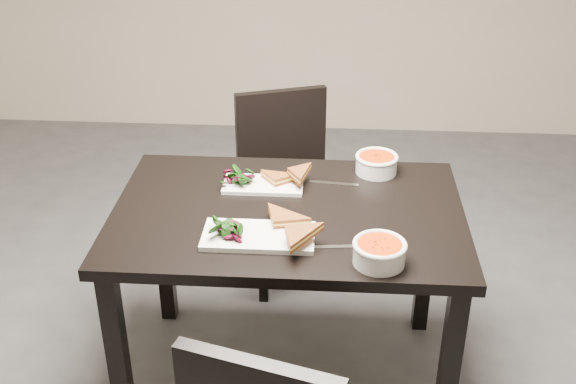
% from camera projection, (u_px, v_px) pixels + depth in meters
% --- Properties ---
extents(table, '(1.20, 0.80, 0.75)m').
position_uv_depth(table, '(288.00, 235.00, 2.46)').
color(table, black).
rests_on(table, ground).
extents(chair_far, '(0.53, 0.53, 0.85)m').
position_uv_depth(chair_far, '(287.00, 174.00, 3.23)').
color(chair_far, black).
rests_on(chair_far, ground).
extents(plate_near, '(0.36, 0.18, 0.02)m').
position_uv_depth(plate_near, '(259.00, 236.00, 2.25)').
color(plate_near, white).
rests_on(plate_near, table).
extents(sandwich_near, '(0.20, 0.17, 0.06)m').
position_uv_depth(sandwich_near, '(279.00, 224.00, 2.24)').
color(sandwich_near, '#995220').
rests_on(sandwich_near, plate_near).
extents(salad_near, '(0.11, 0.10, 0.05)m').
position_uv_depth(salad_near, '(227.00, 226.00, 2.24)').
color(salad_near, black).
rests_on(salad_near, plate_near).
extents(soup_bowl_near, '(0.16, 0.16, 0.07)m').
position_uv_depth(soup_bowl_near, '(379.00, 251.00, 2.12)').
color(soup_bowl_near, white).
rests_on(soup_bowl_near, table).
extents(cutlery_near, '(0.18, 0.03, 0.00)m').
position_uv_depth(cutlery_near, '(335.00, 247.00, 2.21)').
color(cutlery_near, silver).
rests_on(cutlery_near, table).
extents(plate_far, '(0.29, 0.14, 0.01)m').
position_uv_depth(plate_far, '(263.00, 185.00, 2.56)').
color(plate_far, white).
rests_on(plate_far, table).
extents(sandwich_far, '(0.18, 0.17, 0.05)m').
position_uv_depth(sandwich_far, '(281.00, 180.00, 2.53)').
color(sandwich_far, '#995220').
rests_on(sandwich_far, plate_far).
extents(salad_far, '(0.09, 0.08, 0.04)m').
position_uv_depth(salad_far, '(236.00, 177.00, 2.55)').
color(salad_far, black).
rests_on(salad_far, plate_far).
extents(soup_bowl_far, '(0.16, 0.16, 0.07)m').
position_uv_depth(soup_bowl_far, '(377.00, 163.00, 2.64)').
color(soup_bowl_far, white).
rests_on(soup_bowl_far, table).
extents(cutlery_far, '(0.18, 0.03, 0.00)m').
position_uv_depth(cutlery_far, '(334.00, 183.00, 2.58)').
color(cutlery_far, silver).
rests_on(cutlery_far, table).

